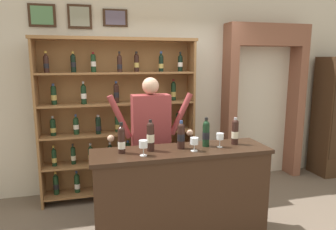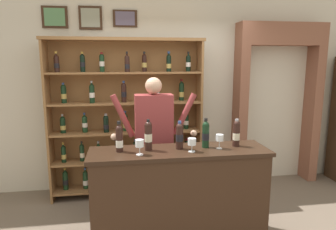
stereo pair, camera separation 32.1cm
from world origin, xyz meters
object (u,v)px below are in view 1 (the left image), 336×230
object	(u,v)px
tasting_bottle_bianco	(150,136)
tasting_bottle_rosso	(206,133)
tasting_counter	(181,196)
wine_glass_right	(143,145)
tasting_bottle_vin_santo	(181,135)
shopkeeper	(151,133)
wine_glass_center	(194,141)
tasting_bottle_chianti	(235,131)
tasting_bottle_brunello	(121,139)
wine_glass_left	(220,137)
wine_shelf	(119,117)

from	to	relation	value
tasting_bottle_bianco	tasting_bottle_rosso	size ratio (longest dim) A/B	1.03
tasting_counter	wine_glass_right	distance (m)	0.75
tasting_bottle_bianco	tasting_bottle_vin_santo	world-z (taller)	tasting_bottle_bianco
shopkeeper	tasting_bottle_bianco	distance (m)	0.57
wine_glass_center	wine_glass_right	distance (m)	0.52
tasting_bottle_chianti	tasting_counter	bearing A→B (deg)	-175.78
tasting_counter	tasting_bottle_brunello	distance (m)	0.89
wine_glass_right	wine_glass_left	size ratio (longest dim) A/B	1.01
wine_glass_right	shopkeeper	bearing A→B (deg)	72.93
tasting_bottle_rosso	tasting_bottle_chianti	size ratio (longest dim) A/B	1.06
wine_glass_right	tasting_bottle_chianti	bearing A→B (deg)	8.23
tasting_bottle_brunello	tasting_bottle_chianti	size ratio (longest dim) A/B	1.05
tasting_bottle_brunello	shopkeeper	bearing A→B (deg)	53.92
tasting_bottle_chianti	wine_glass_center	world-z (taller)	tasting_bottle_chianti
tasting_counter	tasting_bottle_bianco	xyz separation A→B (m)	(-0.31, 0.03, 0.67)
tasting_bottle_rosso	tasting_bottle_brunello	bearing A→B (deg)	-178.79
shopkeeper	tasting_bottle_rosso	xyz separation A→B (m)	(0.48, -0.53, 0.09)
tasting_counter	tasting_bottle_bianco	distance (m)	0.74
wine_shelf	tasting_bottle_chianti	bearing A→B (deg)	-47.77
wine_shelf	tasting_bottle_vin_santo	size ratio (longest dim) A/B	7.55
shopkeeper	tasting_bottle_chianti	size ratio (longest dim) A/B	5.88
wine_shelf	tasting_counter	size ratio (longest dim) A/B	1.21
shopkeeper	wine_glass_right	bearing A→B (deg)	-107.07
tasting_counter	tasting_bottle_rosso	world-z (taller)	tasting_bottle_rosso
tasting_bottle_bianco	tasting_bottle_rosso	distance (m)	0.60
tasting_bottle_brunello	wine_glass_center	distance (m)	0.72
wine_glass_center	wine_shelf	bearing A→B (deg)	114.37
tasting_bottle_chianti	wine_glass_right	xyz separation A→B (m)	(-1.03, -0.15, -0.03)
tasting_bottle_rosso	wine_glass_left	size ratio (longest dim) A/B	2.07
shopkeeper	wine_glass_right	xyz separation A→B (m)	(-0.21, -0.69, 0.06)
tasting_bottle_vin_santo	wine_glass_center	size ratio (longest dim) A/B	2.12
wine_shelf	wine_glass_left	xyz separation A→B (m)	(0.93, -1.31, -0.02)
wine_glass_center	tasting_bottle_vin_santo	bearing A→B (deg)	131.21
wine_glass_center	tasting_bottle_chianti	bearing A→B (deg)	14.04
shopkeeper	wine_glass_left	world-z (taller)	shopkeeper
tasting_bottle_vin_santo	wine_glass_center	distance (m)	0.16
tasting_bottle_chianti	wine_glass_center	bearing A→B (deg)	-165.96
wine_glass_center	wine_glass_left	distance (m)	0.31
tasting_bottle_brunello	wine_glass_left	distance (m)	1.02
wine_shelf	tasting_counter	bearing A→B (deg)	-68.35
tasting_bottle_brunello	wine_glass_right	xyz separation A→B (m)	(0.19, -0.13, -0.03)
tasting_bottle_bianco	wine_glass_center	bearing A→B (deg)	-15.09
wine_shelf	tasting_bottle_rosso	bearing A→B (deg)	-57.28
wine_shelf	tasting_bottle_brunello	bearing A→B (deg)	-94.05
tasting_bottle_brunello	tasting_bottle_bianco	bearing A→B (deg)	0.40
shopkeeper	tasting_bottle_vin_santo	distance (m)	0.59
shopkeeper	wine_glass_center	world-z (taller)	shopkeeper
wine_glass_right	wine_glass_center	bearing A→B (deg)	2.37
wine_shelf	tasting_bottle_rosso	world-z (taller)	wine_shelf
wine_glass_right	wine_glass_left	world-z (taller)	wine_glass_right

